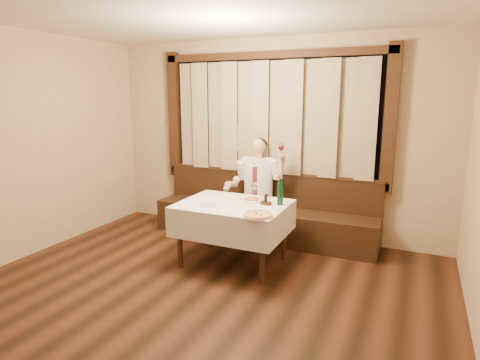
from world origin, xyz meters
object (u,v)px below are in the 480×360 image
at_px(cruet_caddy, 266,201).
at_px(dining_table, 233,212).
at_px(banquette, 264,216).
at_px(seated_man, 257,182).
at_px(pasta_cream, 208,202).
at_px(green_bottle, 280,193).
at_px(pasta_red, 252,198).
at_px(pizza, 258,215).

bearing_deg(cruet_caddy, dining_table, -151.94).
xyz_separation_m(banquette, dining_table, (0.00, -1.02, 0.34)).
bearing_deg(seated_man, dining_table, -85.40).
distance_m(pasta_cream, green_bottle, 0.85).
bearing_deg(pasta_cream, dining_table, 37.59).
bearing_deg(banquette, pasta_red, -78.95).
relative_size(pizza, seated_man, 0.23).
distance_m(dining_table, pizza, 0.60).
bearing_deg(banquette, pizza, -71.51).
bearing_deg(dining_table, pizza, -38.21).
xyz_separation_m(pizza, seated_man, (-0.54, 1.30, 0.06)).
bearing_deg(banquette, pasta_cream, -101.06).
distance_m(pasta_red, green_bottle, 0.38).
height_order(pasta_red, green_bottle, green_bottle).
distance_m(pasta_cream, seated_man, 1.13).
bearing_deg(dining_table, pasta_cream, -142.41).
height_order(dining_table, cruet_caddy, cruet_caddy).
bearing_deg(pizza, pasta_red, 118.35).
bearing_deg(green_bottle, pizza, -97.05).
bearing_deg(pasta_red, dining_table, -129.55).
relative_size(banquette, pasta_cream, 13.78).
bearing_deg(pasta_red, cruet_caddy, -24.39).
relative_size(pasta_cream, green_bottle, 0.71).
height_order(banquette, pizza, banquette).
bearing_deg(seated_man, pizza, -67.45).
bearing_deg(seated_man, banquette, 50.13).
height_order(pizza, pasta_red, pasta_red).
height_order(pasta_cream, seated_man, seated_man).
height_order(dining_table, pizza, pizza).
bearing_deg(banquette, dining_table, -90.00).
xyz_separation_m(banquette, pasta_cream, (-0.24, -1.20, 0.48)).
height_order(pizza, pasta_cream, pasta_cream).
distance_m(dining_table, seated_man, 0.95).
height_order(green_bottle, cruet_caddy, green_bottle).
distance_m(green_bottle, cruet_caddy, 0.19).
distance_m(pizza, seated_man, 1.41).
height_order(pasta_cream, green_bottle, green_bottle).
relative_size(pasta_red, cruet_caddy, 2.16).
xyz_separation_m(banquette, pizza, (0.46, -1.39, 0.46)).
relative_size(cruet_caddy, seated_man, 0.09).
bearing_deg(pasta_red, pasta_cream, -136.49).
distance_m(dining_table, pasta_cream, 0.33).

